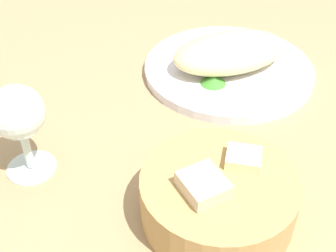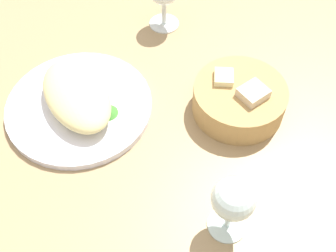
% 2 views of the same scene
% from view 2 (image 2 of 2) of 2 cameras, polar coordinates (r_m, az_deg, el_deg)
% --- Properties ---
extents(ground_plane, '(1.40, 1.40, 0.02)m').
position_cam_2_polar(ground_plane, '(0.81, -1.04, 1.68)').
color(ground_plane, tan).
extents(plate, '(0.27, 0.27, 0.01)m').
position_cam_2_polar(plate, '(0.82, -11.72, 2.60)').
color(plate, white).
rests_on(plate, ground_plane).
extents(omelette, '(0.21, 0.16, 0.05)m').
position_cam_2_polar(omelette, '(0.79, -12.10, 4.05)').
color(omelette, beige).
rests_on(omelette, plate).
extents(lettuce_garnish, '(0.04, 0.04, 0.01)m').
position_cam_2_polar(lettuce_garnish, '(0.78, -8.09, 2.03)').
color(lettuce_garnish, '#3E882F').
rests_on(lettuce_garnish, plate).
extents(bread_basket, '(0.17, 0.17, 0.07)m').
position_cam_2_polar(bread_basket, '(0.79, 9.47, 3.59)').
color(bread_basket, tan).
rests_on(bread_basket, ground_plane).
extents(wine_glass_near, '(0.06, 0.06, 0.12)m').
position_cam_2_polar(wine_glass_near, '(0.62, 8.66, -9.90)').
color(wine_glass_near, silver).
rests_on(wine_glass_near, ground_plane).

